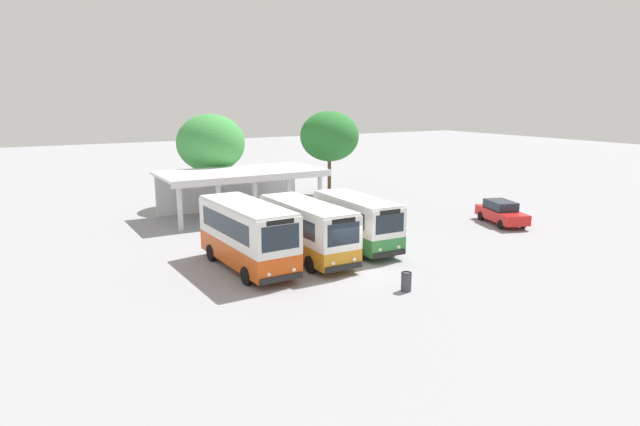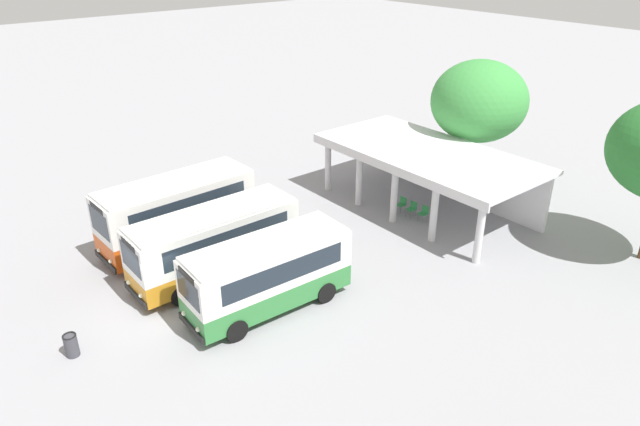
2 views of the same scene
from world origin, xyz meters
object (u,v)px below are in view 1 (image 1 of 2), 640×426
(waiting_chair_middle_seat, at_px, (261,210))
(waiting_chair_second_from_end, at_px, (252,211))
(city_bus_second_in_row, at_px, (307,228))
(city_bus_nearest_orange, at_px, (247,233))
(parked_car_flank, at_px, (501,212))
(litter_bin_apron, at_px, (406,282))
(city_bus_middle_cream, at_px, (356,220))
(waiting_chair_end_by_column, at_px, (243,212))

(waiting_chair_middle_seat, bearing_deg, waiting_chair_second_from_end, -173.74)
(city_bus_second_in_row, xyz_separation_m, waiting_chair_middle_seat, (2.20, 11.15, -1.21))
(waiting_chair_second_from_end, height_order, waiting_chair_middle_seat, same)
(city_bus_nearest_orange, xyz_separation_m, waiting_chair_middle_seat, (5.71, 11.17, -1.36))
(city_bus_nearest_orange, height_order, parked_car_flank, city_bus_nearest_orange)
(parked_car_flank, xyz_separation_m, waiting_chair_second_from_end, (-14.37, 10.58, -0.31))
(city_bus_second_in_row, bearing_deg, litter_bin_apron, -77.89)
(city_bus_middle_cream, xyz_separation_m, parked_car_flank, (12.31, 0.10, -0.86))
(city_bus_nearest_orange, distance_m, city_bus_middle_cream, 7.04)
(waiting_chair_end_by_column, distance_m, waiting_chair_middle_seat, 1.50)
(waiting_chair_second_from_end, distance_m, litter_bin_apron, 17.87)
(city_bus_middle_cream, relative_size, waiting_chair_middle_seat, 8.07)
(city_bus_middle_cream, relative_size, parked_car_flank, 1.44)
(waiting_chair_end_by_column, height_order, litter_bin_apron, litter_bin_apron)
(waiting_chair_end_by_column, xyz_separation_m, waiting_chair_second_from_end, (0.75, 0.02, 0.00))
(city_bus_nearest_orange, relative_size, litter_bin_apron, 8.41)
(parked_car_flank, bearing_deg, city_bus_middle_cream, -179.51)
(city_bus_middle_cream, distance_m, parked_car_flank, 12.34)
(waiting_chair_end_by_column, bearing_deg, waiting_chair_middle_seat, 3.81)
(waiting_chair_end_by_column, xyz_separation_m, litter_bin_apron, (0.75, -17.85, -0.07))
(waiting_chair_middle_seat, xyz_separation_m, litter_bin_apron, (-0.74, -17.95, -0.07))
(waiting_chair_second_from_end, bearing_deg, parked_car_flank, -36.37)
(city_bus_second_in_row, distance_m, waiting_chair_end_by_column, 11.14)
(city_bus_middle_cream, height_order, waiting_chair_end_by_column, city_bus_middle_cream)
(city_bus_second_in_row, bearing_deg, waiting_chair_end_by_column, 86.36)
(parked_car_flank, height_order, waiting_chair_second_from_end, parked_car_flank)
(litter_bin_apron, bearing_deg, waiting_chair_second_from_end, 90.02)
(city_bus_second_in_row, bearing_deg, city_bus_middle_cream, 6.27)
(city_bus_second_in_row, relative_size, waiting_chair_middle_seat, 8.84)
(city_bus_middle_cream, bearing_deg, city_bus_nearest_orange, -176.74)
(city_bus_middle_cream, height_order, waiting_chair_second_from_end, city_bus_middle_cream)
(city_bus_second_in_row, relative_size, parked_car_flank, 1.58)
(city_bus_second_in_row, xyz_separation_m, waiting_chair_end_by_column, (0.70, 11.05, -1.21))
(waiting_chair_middle_seat, relative_size, litter_bin_apron, 0.96)
(waiting_chair_second_from_end, distance_m, waiting_chair_middle_seat, 0.75)
(city_bus_middle_cream, height_order, litter_bin_apron, city_bus_middle_cream)
(city_bus_middle_cream, xyz_separation_m, waiting_chair_end_by_column, (-2.81, 10.67, -1.17))
(city_bus_nearest_orange, bearing_deg, waiting_chair_end_by_column, 69.15)
(waiting_chair_second_from_end, xyz_separation_m, litter_bin_apron, (0.01, -17.87, -0.07))
(city_bus_second_in_row, height_order, parked_car_flank, city_bus_second_in_row)
(litter_bin_apron, bearing_deg, city_bus_nearest_orange, 126.22)
(city_bus_middle_cream, bearing_deg, waiting_chair_end_by_column, 104.74)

